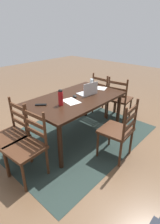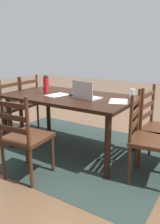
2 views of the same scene
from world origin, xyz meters
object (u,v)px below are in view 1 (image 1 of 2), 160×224
(chair_right_near, at_px, (12,135))
(computer_mouse, at_px, (75,96))
(chair_far_head, at_px, (118,131))
(drinking_glass, at_px, (92,82))
(water_bottle, at_px, (61,97))
(dining_table, at_px, (76,102))
(chair_right_far, at_px, (27,146))
(tv_remote, at_px, (41,105))
(chair_left_near, at_px, (104,95))
(laptop, at_px, (88,91))
(chair_left_far, at_px, (119,99))

(chair_right_near, xyz_separation_m, computer_mouse, (-1.13, 0.17, 0.32))
(chair_far_head, bearing_deg, drinking_glass, -123.65)
(chair_right_near, height_order, computer_mouse, chair_right_near)
(water_bottle, bearing_deg, computer_mouse, -169.08)
(dining_table, xyz_separation_m, chair_right_far, (1.13, 0.20, -0.22))
(chair_right_far, distance_m, water_bottle, 0.87)
(dining_table, height_order, chair_far_head, chair_far_head)
(chair_far_head, xyz_separation_m, tv_remote, (0.61, -1.04, 0.31))
(chair_right_far, xyz_separation_m, water_bottle, (-0.74, -0.15, 0.44))
(drinking_glass, relative_size, tv_remote, 0.72)
(chair_left_near, height_order, tv_remote, chair_left_near)
(tv_remote, bearing_deg, drinking_glass, 138.10)
(computer_mouse, xyz_separation_m, tv_remote, (0.61, -0.14, -0.01))
(laptop, height_order, water_bottle, water_bottle)
(chair_right_far, bearing_deg, chair_left_near, -170.06)
(chair_left_near, xyz_separation_m, water_bottle, (1.51, 0.25, 0.44))
(chair_right_far, bearing_deg, laptop, -174.40)
(chair_right_near, bearing_deg, laptop, 169.47)
(chair_far_head, relative_size, chair_left_near, 1.00)
(chair_right_far, distance_m, laptop, 1.44)
(chair_right_far, height_order, computer_mouse, chair_right_far)
(chair_far_head, height_order, chair_right_near, same)
(chair_far_head, relative_size, chair_left_far, 1.00)
(chair_right_far, xyz_separation_m, tv_remote, (-0.53, -0.37, 0.31))
(chair_right_far, xyz_separation_m, laptop, (-1.39, -0.14, 0.36))
(chair_right_near, height_order, drinking_glass, chair_right_near)
(laptop, height_order, tv_remote, laptop)
(chair_right_near, xyz_separation_m, water_bottle, (-0.74, 0.25, 0.44))
(water_bottle, xyz_separation_m, computer_mouse, (-0.39, -0.07, -0.12))
(computer_mouse, bearing_deg, dining_table, 104.28)
(chair_far_head, distance_m, water_bottle, 1.00)
(chair_far_head, bearing_deg, laptop, -107.86)
(chair_left_near, relative_size, laptop, 2.71)
(dining_table, relative_size, chair_left_near, 1.77)
(chair_left_far, xyz_separation_m, laptop, (0.86, -0.15, 0.36))
(dining_table, height_order, laptop, laptop)
(chair_left_far, relative_size, laptop, 2.71)
(chair_right_far, relative_size, chair_far_head, 1.00)
(water_bottle, relative_size, tv_remote, 1.50)
(chair_left_far, distance_m, chair_left_near, 0.40)
(water_bottle, bearing_deg, drinking_glass, -164.81)
(chair_far_head, distance_m, laptop, 0.92)
(computer_mouse, bearing_deg, chair_left_near, -147.96)
(chair_left_near, xyz_separation_m, laptop, (0.86, 0.26, 0.36))
(chair_far_head, bearing_deg, water_bottle, -64.67)
(drinking_glass, bearing_deg, chair_left_far, 128.76)
(chair_left_far, height_order, chair_right_near, same)
(laptop, xyz_separation_m, water_bottle, (0.65, -0.01, 0.07))
(chair_right_near, bearing_deg, drinking_glass, -178.11)
(chair_left_near, height_order, laptop, laptop)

